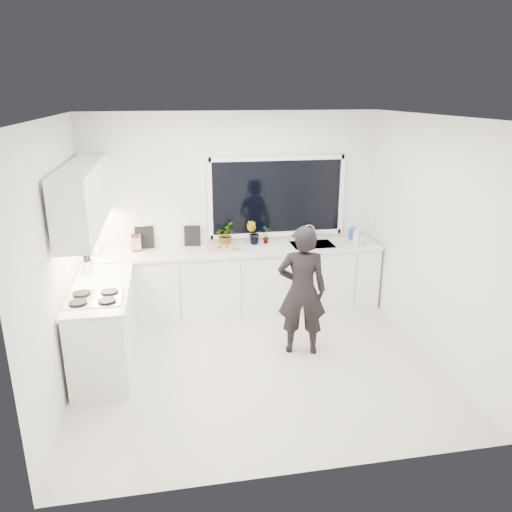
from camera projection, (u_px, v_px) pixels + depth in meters
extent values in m
cube|color=beige|center=(257.00, 364.00, 5.67)|extent=(4.00, 3.50, 0.02)
cube|color=white|center=(234.00, 212.00, 6.88)|extent=(4.00, 0.02, 2.70)
cube|color=white|center=(56.00, 261.00, 4.90)|extent=(0.02, 3.50, 2.70)
cube|color=white|center=(433.00, 240.00, 5.58)|extent=(0.02, 3.50, 2.70)
cube|color=white|center=(257.00, 116.00, 4.81)|extent=(4.00, 3.50, 0.02)
cube|color=black|center=(277.00, 197.00, 6.89)|extent=(1.80, 0.02, 1.00)
cube|color=white|center=(238.00, 282.00, 6.88)|extent=(3.92, 0.58, 0.88)
cube|color=white|center=(104.00, 326.00, 5.57)|extent=(0.58, 1.60, 0.88)
cube|color=silver|center=(238.00, 250.00, 6.73)|extent=(3.94, 0.62, 0.04)
cube|color=silver|center=(100.00, 288.00, 5.42)|extent=(0.62, 1.60, 0.04)
cube|color=white|center=(84.00, 196.00, 5.43)|extent=(0.34, 2.10, 0.70)
cube|color=silver|center=(312.00, 248.00, 6.93)|extent=(0.58, 0.42, 0.14)
cylinder|color=silver|center=(309.00, 233.00, 7.06)|extent=(0.03, 0.03, 0.22)
cube|color=black|center=(94.00, 298.00, 5.08)|extent=(0.56, 0.48, 0.03)
imported|color=black|center=(302.00, 291.00, 5.70)|extent=(0.63, 0.48, 1.54)
cube|color=silver|center=(223.00, 249.00, 6.66)|extent=(0.46, 0.36, 0.03)
cube|color=red|center=(223.00, 248.00, 6.66)|extent=(0.42, 0.32, 0.01)
cylinder|color=blue|center=(353.00, 234.00, 7.15)|extent=(0.16, 0.16, 0.13)
cylinder|color=white|center=(95.00, 244.00, 6.47)|extent=(0.12, 0.12, 0.26)
cube|color=#9A7547|center=(136.00, 243.00, 6.60)|extent=(0.14, 0.11, 0.22)
cylinder|color=#B9B9BE|center=(88.00, 267.00, 5.78)|extent=(0.15, 0.15, 0.16)
cube|color=black|center=(192.00, 236.00, 6.81)|extent=(0.22, 0.05, 0.28)
cube|color=black|center=(145.00, 237.00, 6.70)|extent=(0.25, 0.04, 0.30)
imported|color=#26662D|center=(225.00, 235.00, 6.81)|extent=(0.26, 0.29, 0.31)
imported|color=#26662D|center=(253.00, 233.00, 6.87)|extent=(0.21, 0.18, 0.32)
imported|color=#26662D|center=(266.00, 234.00, 6.91)|extent=(0.16, 0.16, 0.26)
imported|color=#D8BF66|center=(357.00, 236.00, 6.82)|extent=(0.13, 0.13, 0.28)
imported|color=#D8BF66|center=(361.00, 238.00, 6.85)|extent=(0.12, 0.12, 0.19)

